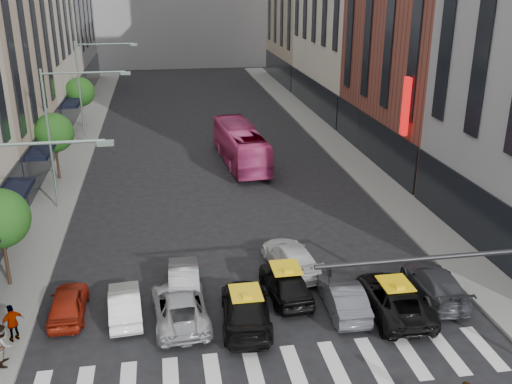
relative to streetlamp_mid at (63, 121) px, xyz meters
name	(u,v)px	position (x,y,z in m)	size (l,w,h in m)	color
sidewalk_left	(71,163)	(-1.46, 10.00, -5.83)	(3.00, 96.00, 0.15)	slate
sidewalk_right	(341,149)	(21.54, 10.00, -5.83)	(3.00, 96.00, 0.15)	slate
tree_mid	(54,133)	(-1.76, 6.00, -2.25)	(2.88, 2.88, 4.95)	black
tree_far	(80,92)	(-1.76, 22.00, -2.25)	(2.88, 2.88, 4.95)	black
streetlamp_mid	(63,121)	(0.00, 0.00, 0.00)	(5.38, 0.25, 9.00)	gray
streetlamp_far	(90,79)	(0.00, 16.00, 0.00)	(5.38, 0.25, 9.00)	gray
liberty_sign	(406,107)	(22.64, 0.00, 0.10)	(0.30, 0.70, 4.00)	red
car_red	(68,303)	(1.46, -13.16, -5.24)	(1.56, 3.87, 1.32)	maroon
car_white_front	(125,304)	(3.97, -13.64, -5.25)	(1.38, 3.95, 1.30)	white
car_silver	(180,306)	(6.40, -14.32, -5.20)	(2.33, 5.06, 1.41)	#A6A7AB
taxi_left	(246,308)	(9.23, -15.05, -5.15)	(2.11, 5.20, 1.51)	black
taxi_center	(286,282)	(11.43, -13.13, -5.15)	(1.78, 4.43, 1.51)	black
car_grey_mid	(343,296)	(13.74, -14.76, -5.19)	(1.52, 4.35, 1.43)	#46484F
taxi_right	(394,298)	(15.97, -15.31, -5.17)	(2.44, 5.29, 1.47)	black
car_grey_curb	(435,283)	(18.43, -14.32, -5.20)	(1.98, 4.87, 1.41)	#3D3E44
car_row2_left	(184,276)	(6.69, -11.64, -5.23)	(1.44, 4.12, 1.36)	#ABAAB0
car_row2_right	(291,257)	(12.26, -10.56, -5.18)	(2.02, 4.97, 1.44)	silver
bus	(240,145)	(12.26, 7.78, -4.34)	(2.62, 11.20, 3.12)	#D43E83
pedestrian_near	(3,344)	(-0.48, -16.43, -4.89)	(0.84, 0.66, 1.73)	gray
pedestrian_far	(13,323)	(-0.47, -14.91, -4.92)	(0.98, 0.41, 1.66)	gray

